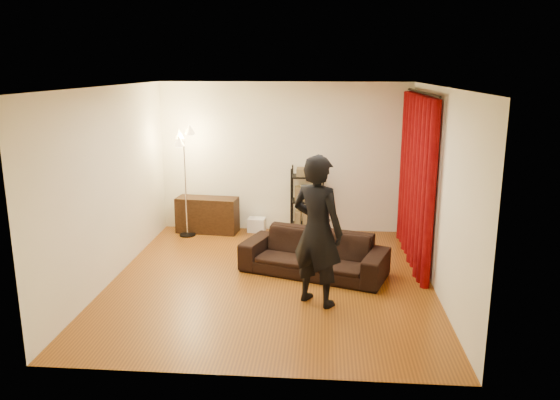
# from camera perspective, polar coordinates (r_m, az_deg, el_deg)

# --- Properties ---
(floor) EXTENTS (5.00, 5.00, 0.00)m
(floor) POSITION_cam_1_polar(r_m,az_deg,el_deg) (7.85, -0.91, -8.33)
(floor) COLOR #894B10
(floor) RESTS_ON ground
(ceiling) EXTENTS (5.00, 5.00, 0.00)m
(ceiling) POSITION_cam_1_polar(r_m,az_deg,el_deg) (7.28, -1.00, 11.77)
(ceiling) COLOR white
(ceiling) RESTS_ON ground
(wall_back) EXTENTS (5.00, 0.00, 5.00)m
(wall_back) POSITION_cam_1_polar(r_m,az_deg,el_deg) (9.90, 0.46, 4.44)
(wall_back) COLOR white
(wall_back) RESTS_ON ground
(wall_front) EXTENTS (5.00, 0.00, 5.00)m
(wall_front) POSITION_cam_1_polar(r_m,az_deg,el_deg) (5.06, -3.72, -4.74)
(wall_front) COLOR white
(wall_front) RESTS_ON ground
(wall_left) EXTENTS (0.00, 5.00, 5.00)m
(wall_left) POSITION_cam_1_polar(r_m,az_deg,el_deg) (7.99, -17.24, 1.56)
(wall_left) COLOR white
(wall_left) RESTS_ON ground
(wall_right) EXTENTS (0.00, 5.00, 5.00)m
(wall_right) POSITION_cam_1_polar(r_m,az_deg,el_deg) (7.57, 16.25, 0.99)
(wall_right) COLOR white
(wall_right) RESTS_ON ground
(curtain_rod) EXTENTS (0.04, 2.65, 0.04)m
(curtain_rod) POSITION_cam_1_polar(r_m,az_deg,el_deg) (8.50, 14.64, 10.81)
(curtain_rod) COLOR black
(curtain_rod) RESTS_ON wall_right
(curtain) EXTENTS (0.22, 2.65, 2.55)m
(curtain) POSITION_cam_1_polar(r_m,az_deg,el_deg) (8.65, 13.99, 2.16)
(curtain) COLOR #690805
(curtain) RESTS_ON ground
(sofa) EXTENTS (2.24, 1.45, 0.61)m
(sofa) POSITION_cam_1_polar(r_m,az_deg,el_deg) (8.00, 3.55, -5.60)
(sofa) COLOR black
(sofa) RESTS_ON ground
(person) EXTENTS (0.84, 0.77, 1.93)m
(person) POSITION_cam_1_polar(r_m,az_deg,el_deg) (6.82, 3.92, -3.23)
(person) COLOR black
(person) RESTS_ON ground
(media_cabinet) EXTENTS (1.14, 0.53, 0.64)m
(media_cabinet) POSITION_cam_1_polar(r_m,az_deg,el_deg) (10.05, -7.59, -1.55)
(media_cabinet) COLOR black
(media_cabinet) RESTS_ON ground
(storage_boxes) EXTENTS (0.34, 0.28, 0.26)m
(storage_boxes) POSITION_cam_1_polar(r_m,az_deg,el_deg) (10.03, -2.46, -2.60)
(storage_boxes) COLOR silver
(storage_boxes) RESTS_ON ground
(wire_shelf) EXTENTS (0.61, 0.47, 1.23)m
(wire_shelf) POSITION_cam_1_polar(r_m,az_deg,el_deg) (9.79, 2.87, -0.08)
(wire_shelf) COLOR black
(wire_shelf) RESTS_ON ground
(floor_lamp) EXTENTS (0.42, 0.42, 1.92)m
(floor_lamp) POSITION_cam_1_polar(r_m,az_deg,el_deg) (9.73, -9.86, 1.72)
(floor_lamp) COLOR silver
(floor_lamp) RESTS_ON ground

